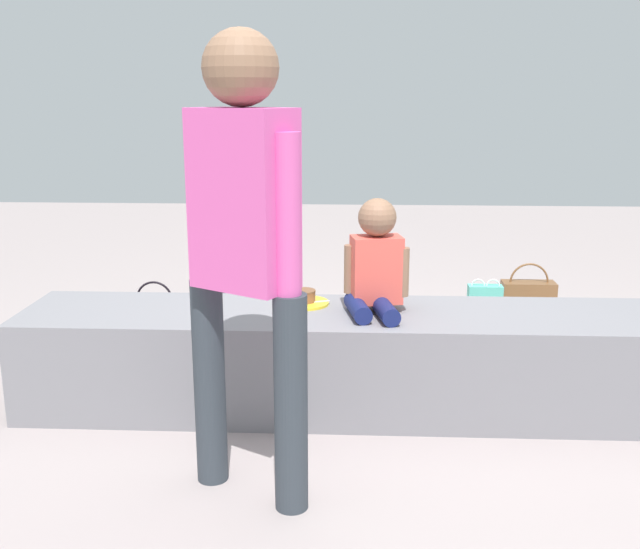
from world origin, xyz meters
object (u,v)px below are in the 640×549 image
(adult_standing, at_px, (245,229))
(gift_bag, at_px, (484,311))
(cake_plate, at_px, (304,299))
(cake_box_white, at_px, (201,344))
(child_seated, at_px, (376,263))
(party_cup_red, at_px, (436,334))
(handbag_brown_canvas, at_px, (528,300))
(water_bottle_near_gift, at_px, (213,304))
(handbag_black_leather, at_px, (156,318))

(adult_standing, xyz_separation_m, gift_bag, (1.08, 1.72, -0.77))
(cake_plate, bearing_deg, cake_box_white, 140.17)
(child_seated, distance_m, gift_bag, 1.27)
(party_cup_red, relative_size, handbag_brown_canvas, 0.33)
(handbag_brown_canvas, bearing_deg, gift_bag, -135.08)
(water_bottle_near_gift, bearing_deg, adult_standing, -75.65)
(gift_bag, distance_m, handbag_black_leather, 1.84)
(adult_standing, distance_m, cake_box_white, 1.63)
(gift_bag, bearing_deg, adult_standing, -122.17)
(child_seated, bearing_deg, water_bottle_near_gift, 127.40)
(child_seated, height_order, water_bottle_near_gift, child_seated)
(gift_bag, bearing_deg, child_seated, -123.33)
(gift_bag, distance_m, water_bottle_near_gift, 1.61)
(gift_bag, bearing_deg, cake_box_white, -165.09)
(water_bottle_near_gift, height_order, cake_box_white, water_bottle_near_gift)
(party_cup_red, bearing_deg, cake_plate, -132.48)
(child_seated, bearing_deg, gift_bag, 56.67)
(cake_plate, xyz_separation_m, party_cup_red, (0.67, 0.73, -0.40))
(party_cup_red, height_order, handbag_brown_canvas, handbag_brown_canvas)
(child_seated, bearing_deg, cake_box_white, 146.95)
(handbag_black_leather, height_order, handbag_brown_canvas, handbag_brown_canvas)
(adult_standing, relative_size, cake_plate, 6.84)
(gift_bag, xyz_separation_m, water_bottle_near_gift, (-1.59, 0.26, -0.06))
(cake_plate, height_order, cake_box_white, cake_plate)
(gift_bag, height_order, handbag_black_leather, gift_bag)
(child_seated, xyz_separation_m, handbag_black_leather, (-1.19, 0.85, -0.53))
(water_bottle_near_gift, bearing_deg, gift_bag, -9.19)
(cake_plate, distance_m, cake_box_white, 0.84)
(water_bottle_near_gift, bearing_deg, handbag_black_leather, -122.77)
(cake_box_white, bearing_deg, child_seated, -33.05)
(cake_plate, height_order, party_cup_red, cake_plate)
(cake_box_white, bearing_deg, handbag_black_leather, 138.60)
(cake_plate, height_order, water_bottle_near_gift, cake_plate)
(gift_bag, xyz_separation_m, handbag_black_leather, (-1.84, -0.13, -0.03))
(cake_plate, bearing_deg, handbag_brown_canvas, 43.32)
(adult_standing, xyz_separation_m, cake_plate, (0.13, 0.84, -0.47))
(child_seated, relative_size, adult_standing, 0.32)
(cake_box_white, bearing_deg, cake_plate, -39.83)
(child_seated, xyz_separation_m, water_bottle_near_gift, (-0.94, 1.24, -0.56))
(child_seated, relative_size, water_bottle_near_gift, 2.35)
(cake_plate, xyz_separation_m, gift_bag, (0.95, 0.88, -0.30))
(water_bottle_near_gift, xyz_separation_m, handbag_black_leather, (-0.25, -0.39, 0.03))
(adult_standing, height_order, handbag_black_leather, adult_standing)
(handbag_black_leather, distance_m, handbag_brown_canvas, 2.20)
(cake_box_white, relative_size, handbag_brown_canvas, 0.78)
(water_bottle_near_gift, distance_m, handbag_black_leather, 0.46)
(cake_plate, bearing_deg, child_seated, -17.36)
(adult_standing, height_order, water_bottle_near_gift, adult_standing)
(party_cup_red, bearing_deg, cake_box_white, -168.26)
(cake_plate, xyz_separation_m, handbag_brown_canvas, (1.27, 1.20, -0.33))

